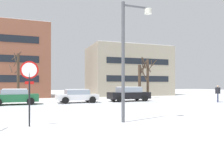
# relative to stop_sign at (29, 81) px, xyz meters

# --- Properties ---
(ground_plane) EXTENTS (120.00, 120.00, 0.00)m
(ground_plane) POSITION_rel_stop_sign_xyz_m (1.60, 1.91, -1.96)
(ground_plane) COLOR white
(road_surface) EXTENTS (80.00, 9.59, 0.00)m
(road_surface) POSITION_rel_stop_sign_xyz_m (1.60, 5.70, -1.96)
(road_surface) COLOR silver
(road_surface) RESTS_ON ground
(stop_sign) EXTENTS (0.75, 0.12, 2.80)m
(stop_sign) POSITION_rel_stop_sign_xyz_m (0.00, 0.00, 0.00)
(stop_sign) COLOR black
(stop_sign) RESTS_ON ground
(street_lamp) EXTENTS (1.60, 0.36, 5.72)m
(street_lamp) POSITION_rel_stop_sign_xyz_m (4.45, -0.38, 1.52)
(street_lamp) COLOR #4C4F54
(street_lamp) RESTS_ON ground
(parked_car_green) EXTENTS (4.01, 2.26, 1.41)m
(parked_car_green) POSITION_rel_stop_sign_xyz_m (-1.28, 11.43, -1.23)
(parked_car_green) COLOR #1E6038
(parked_car_green) RESTS_ON ground
(parked_car_white) EXTENTS (4.07, 2.20, 1.33)m
(parked_car_white) POSITION_rel_stop_sign_xyz_m (4.31, 11.61, -1.27)
(parked_car_white) COLOR white
(parked_car_white) RESTS_ON ground
(parked_car_black) EXTENTS (4.48, 2.14, 1.56)m
(parked_car_black) POSITION_rel_stop_sign_xyz_m (9.90, 11.69, -1.18)
(parked_car_black) COLOR black
(parked_car_black) RESTS_ON ground
(pedestrian_crossing) EXTENTS (0.38, 0.45, 1.71)m
(pedestrian_crossing) POSITION_rel_stop_sign_xyz_m (17.81, 7.44, -0.97)
(pedestrian_crossing) COLOR #2D334C
(pedestrian_crossing) RESTS_ON ground
(tree_far_left) EXTENTS (1.97, 1.96, 5.48)m
(tree_far_left) POSITION_rel_stop_sign_xyz_m (-1.29, 16.12, 0.83)
(tree_far_left) COLOR #423326
(tree_far_left) RESTS_ON ground
(tree_far_right) EXTENTS (1.80, 1.64, 5.06)m
(tree_far_right) POSITION_rel_stop_sign_xyz_m (14.47, 15.81, 0.75)
(tree_far_right) COLOR #423326
(tree_far_right) RESTS_ON ground
(tree_far_mid) EXTENTS (1.54, 2.06, 5.23)m
(tree_far_mid) POSITION_rel_stop_sign_xyz_m (13.06, 15.22, 0.52)
(tree_far_mid) COLOR #423326
(tree_far_mid) RESTS_ON ground
(building_far_right) EXTENTS (12.99, 8.17, 8.07)m
(building_far_right) POSITION_rel_stop_sign_xyz_m (15.45, 24.37, 2.07)
(building_far_right) COLOR #9E937F
(building_far_right) RESTS_ON ground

